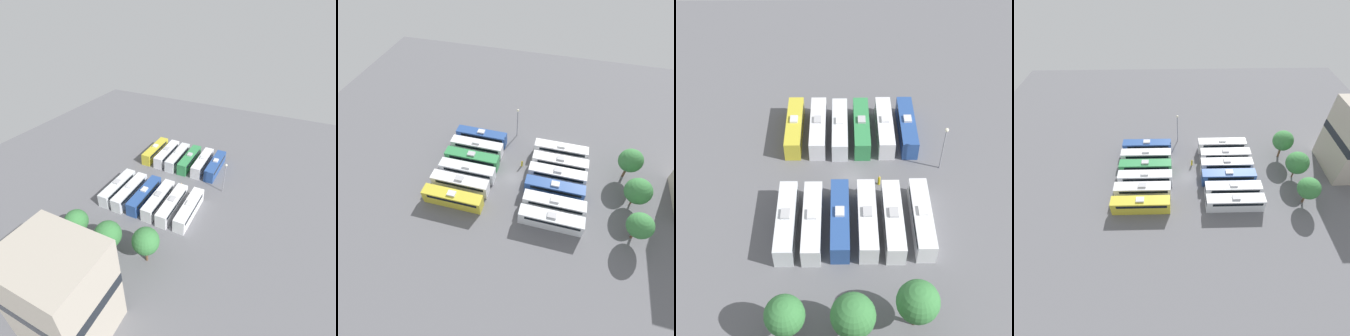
# 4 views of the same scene
# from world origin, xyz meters

# --- Properties ---
(ground_plane) EXTENTS (113.81, 113.81, 0.00)m
(ground_plane) POSITION_xyz_m (0.00, 0.00, 0.00)
(ground_plane) COLOR slate
(bus_0) EXTENTS (2.49, 11.83, 3.54)m
(bus_0) POSITION_xyz_m (-9.00, -9.56, 1.75)
(bus_0) COLOR #284C93
(bus_0) RESTS_ON ground_plane
(bus_1) EXTENTS (2.49, 11.83, 3.54)m
(bus_1) POSITION_xyz_m (-5.42, -9.51, 1.75)
(bus_1) COLOR silver
(bus_1) RESTS_ON ground_plane
(bus_2) EXTENTS (2.49, 11.83, 3.54)m
(bus_2) POSITION_xyz_m (-1.69, -9.39, 1.75)
(bus_2) COLOR #338C4C
(bus_2) RESTS_ON ground_plane
(bus_3) EXTENTS (2.49, 11.83, 3.54)m
(bus_3) POSITION_xyz_m (1.78, -9.21, 1.75)
(bus_3) COLOR silver
(bus_3) RESTS_ON ground_plane
(bus_4) EXTENTS (2.49, 11.83, 3.54)m
(bus_4) POSITION_xyz_m (5.26, -9.49, 1.75)
(bus_4) COLOR white
(bus_4) RESTS_ON ground_plane
(bus_5) EXTENTS (2.49, 11.83, 3.54)m
(bus_5) POSITION_xyz_m (9.03, -9.58, 1.75)
(bus_5) COLOR gold
(bus_5) RESTS_ON ground_plane
(bus_6) EXTENTS (2.49, 11.83, 3.54)m
(bus_6) POSITION_xyz_m (-9.08, 9.08, 1.75)
(bus_6) COLOR white
(bus_6) RESTS_ON ground_plane
(bus_7) EXTENTS (2.49, 11.83, 3.54)m
(bus_7) POSITION_xyz_m (-5.23, 9.35, 1.75)
(bus_7) COLOR white
(bus_7) RESTS_ON ground_plane
(bus_8) EXTENTS (2.49, 11.83, 3.54)m
(bus_8) POSITION_xyz_m (-1.81, 9.20, 1.75)
(bus_8) COLOR silver
(bus_8) RESTS_ON ground_plane
(bus_9) EXTENTS (2.49, 11.83, 3.54)m
(bus_9) POSITION_xyz_m (1.82, 9.15, 1.75)
(bus_9) COLOR #284C93
(bus_9) RESTS_ON ground_plane
(bus_10) EXTENTS (2.49, 11.83, 3.54)m
(bus_10) POSITION_xyz_m (5.47, 9.55, 1.75)
(bus_10) COLOR silver
(bus_10) RESTS_ON ground_plane
(bus_11) EXTENTS (2.49, 11.83, 3.54)m
(bus_11) POSITION_xyz_m (8.90, 9.47, 1.75)
(bus_11) COLOR silver
(bus_11) RESTS_ON ground_plane
(worker_person) EXTENTS (0.36, 0.36, 1.72)m
(worker_person) POSITION_xyz_m (-3.93, 1.30, 0.80)
(worker_person) COLOR gold
(worker_person) RESTS_ON ground_plane
(light_pole) EXTENTS (0.60, 0.60, 7.89)m
(light_pole) POSITION_xyz_m (-13.33, -2.00, 5.34)
(light_pole) COLOR gray
(light_pole) RESTS_ON ground_plane
(tree_0) EXTENTS (4.82, 4.82, 7.42)m
(tree_0) POSITION_xyz_m (-6.58, 22.93, 4.99)
(tree_0) COLOR brown
(tree_0) RESTS_ON ground_plane
(tree_1) EXTENTS (4.98, 4.98, 6.92)m
(tree_1) POSITION_xyz_m (0.44, 24.16, 4.42)
(tree_1) COLOR brown
(tree_1) RESTS_ON ground_plane
(tree_2) EXTENTS (4.50, 4.50, 6.65)m
(tree_2) POSITION_xyz_m (7.76, 24.05, 4.38)
(tree_2) COLOR brown
(tree_2) RESTS_ON ground_plane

